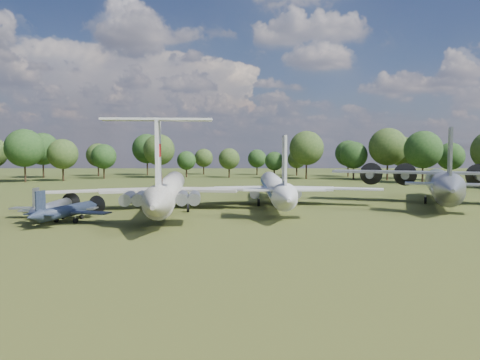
{
  "coord_description": "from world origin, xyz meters",
  "views": [
    {
      "loc": [
        5.8,
        -70.3,
        9.85
      ],
      "look_at": [
        6.01,
        -0.91,
        5.0
      ],
      "focal_mm": 35.0,
      "sensor_mm": 36.0,
      "label": 1
    }
  ],
  "objects_px": {
    "il62_airliner": "(169,194)",
    "an12_transport": "(442,188)",
    "person_on_il62": "(161,179)",
    "small_prop_west": "(67,214)",
    "small_prop_northwest": "(53,210)",
    "tu104_jet": "(275,191)"
  },
  "relations": [
    {
      "from": "small_prop_west",
      "to": "person_on_il62",
      "type": "bearing_deg",
      "value": 3.28
    },
    {
      "from": "an12_transport",
      "to": "person_on_il62",
      "type": "distance_m",
      "value": 50.84
    },
    {
      "from": "small_prop_west",
      "to": "small_prop_northwest",
      "type": "relative_size",
      "value": 0.98
    },
    {
      "from": "il62_airliner",
      "to": "tu104_jet",
      "type": "distance_m",
      "value": 18.4
    },
    {
      "from": "il62_airliner",
      "to": "small_prop_west",
      "type": "bearing_deg",
      "value": -140.07
    },
    {
      "from": "small_prop_west",
      "to": "an12_transport",
      "type": "bearing_deg",
      "value": 35.12
    },
    {
      "from": "small_prop_northwest",
      "to": "an12_transport",
      "type": "bearing_deg",
      "value": 15.51
    },
    {
      "from": "il62_airliner",
      "to": "an12_transport",
      "type": "xyz_separation_m",
      "value": [
        46.4,
        8.66,
        0.19
      ]
    },
    {
      "from": "tu104_jet",
      "to": "an12_transport",
      "type": "relative_size",
      "value": 1.15
    },
    {
      "from": "tu104_jet",
      "to": "small_prop_northwest",
      "type": "distance_m",
      "value": 35.31
    },
    {
      "from": "small_prop_west",
      "to": "small_prop_northwest",
      "type": "height_order",
      "value": "small_prop_northwest"
    },
    {
      "from": "il62_airliner",
      "to": "person_on_il62",
      "type": "relative_size",
      "value": 33.56
    },
    {
      "from": "small_prop_west",
      "to": "person_on_il62",
      "type": "relative_size",
      "value": 10.05
    },
    {
      "from": "il62_airliner",
      "to": "small_prop_west",
      "type": "height_order",
      "value": "il62_airliner"
    },
    {
      "from": "small_prop_northwest",
      "to": "person_on_il62",
      "type": "distance_m",
      "value": 17.85
    },
    {
      "from": "il62_airliner",
      "to": "tu104_jet",
      "type": "bearing_deg",
      "value": 16.56
    },
    {
      "from": "il62_airliner",
      "to": "small_prop_northwest",
      "type": "xyz_separation_m",
      "value": [
        -14.84,
        -8.22,
        -1.4
      ]
    },
    {
      "from": "tu104_jet",
      "to": "small_prop_west",
      "type": "bearing_deg",
      "value": -147.31
    },
    {
      "from": "il62_airliner",
      "to": "tu104_jet",
      "type": "xyz_separation_m",
      "value": [
        17.13,
        6.7,
        -0.16
      ]
    },
    {
      "from": "tu104_jet",
      "to": "small_prop_northwest",
      "type": "xyz_separation_m",
      "value": [
        -31.98,
        -14.91,
        -1.24
      ]
    },
    {
      "from": "an12_transport",
      "to": "small_prop_northwest",
      "type": "distance_m",
      "value": 63.55
    },
    {
      "from": "il62_airliner",
      "to": "small_prop_west",
      "type": "distance_m",
      "value": 16.43
    }
  ]
}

